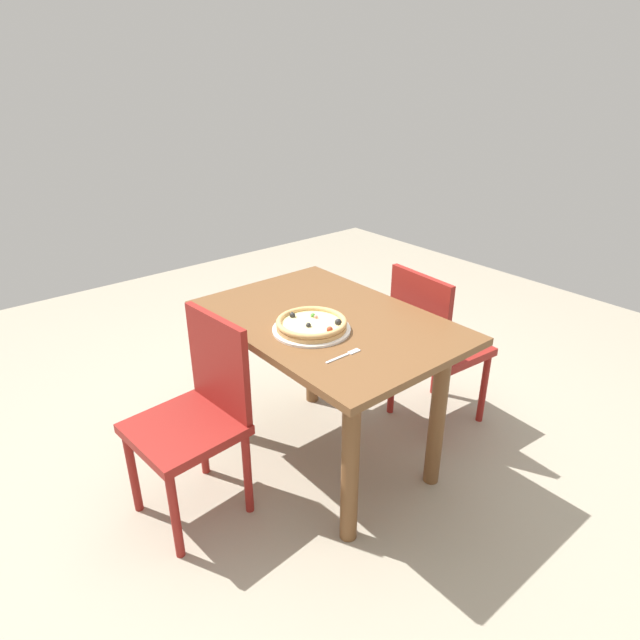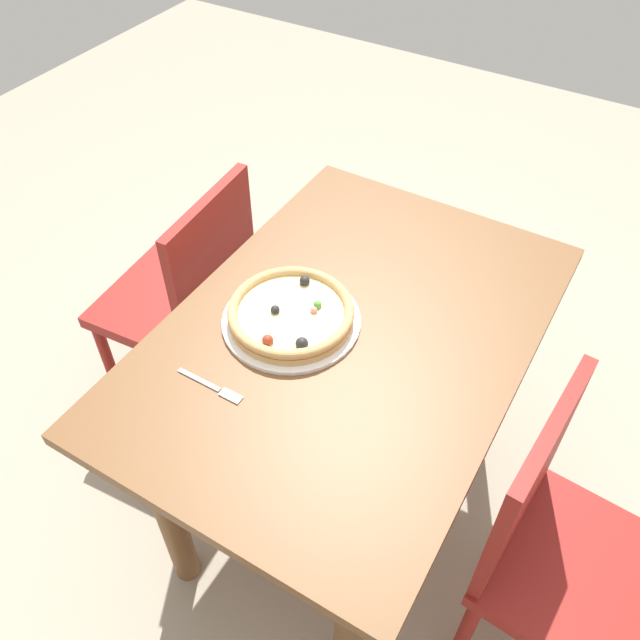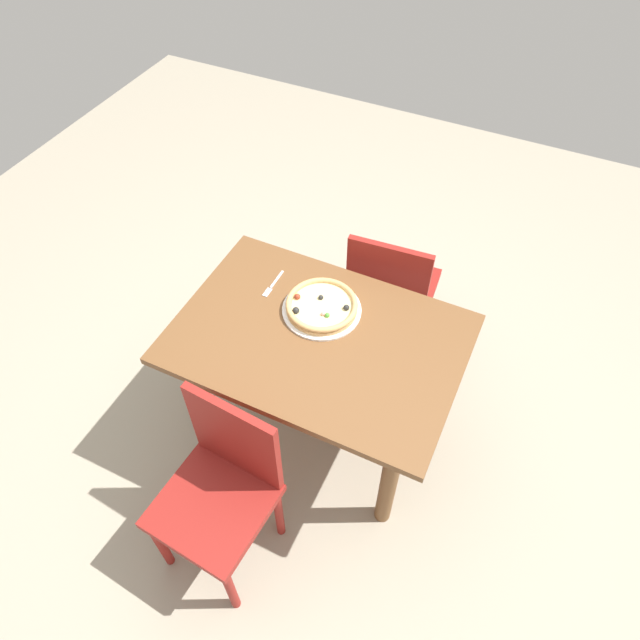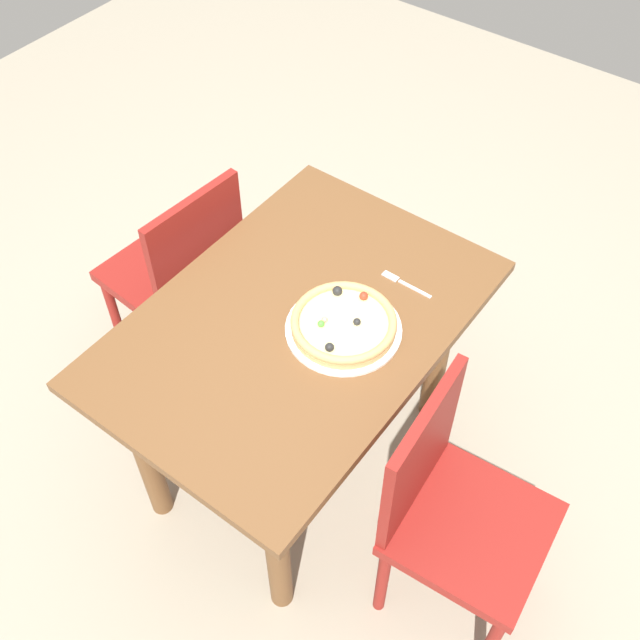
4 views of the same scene
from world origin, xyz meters
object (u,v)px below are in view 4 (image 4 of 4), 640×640
at_px(plate, 343,329).
at_px(pizza, 344,323).
at_px(chair_far, 181,272).
at_px(fork, 403,283).
at_px(chair_near, 453,509).
at_px(dining_table, 298,350).

height_order(plate, pizza, pizza).
distance_m(chair_far, fork, 0.84).
bearing_deg(chair_far, fork, -72.24).
height_order(chair_far, plate, chair_far).
xyz_separation_m(chair_near, plate, (0.15, 0.48, 0.28)).
relative_size(chair_near, plate, 2.65).
distance_m(chair_near, plate, 0.57).
height_order(chair_near, pizza, chair_near).
distance_m(plate, fork, 0.25).
distance_m(dining_table, pizza, 0.22).
bearing_deg(pizza, chair_near, -107.11).
height_order(pizza, fork, pizza).
bearing_deg(pizza, dining_table, 109.69).
bearing_deg(dining_table, pizza, -70.31).
bearing_deg(plate, chair_near, -107.08).
height_order(plate, fork, plate).
distance_m(chair_near, pizza, 0.59).
xyz_separation_m(chair_near, pizza, (0.15, 0.48, 0.31)).
distance_m(plate, pizza, 0.03).
distance_m(dining_table, chair_near, 0.63).
height_order(chair_far, fork, chair_far).
bearing_deg(dining_table, plate, -70.55).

